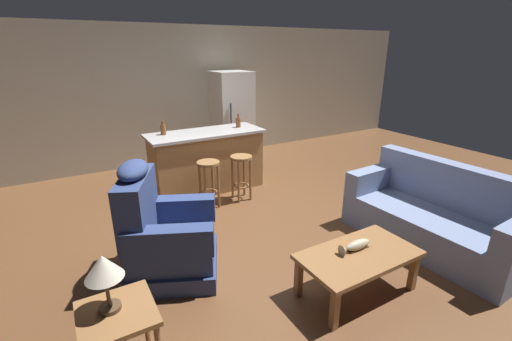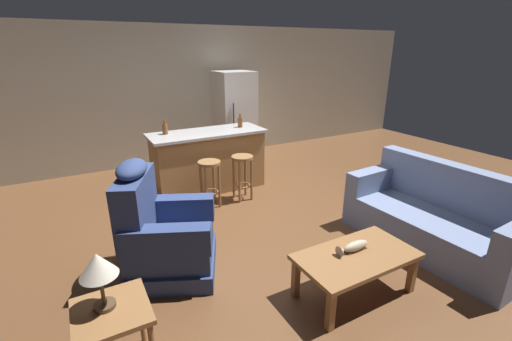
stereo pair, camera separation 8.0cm
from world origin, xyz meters
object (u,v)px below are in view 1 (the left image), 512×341
(bottle_tall_green, at_px, (163,129))
(bottle_short_amber, at_px, (238,122))
(table_lamp, at_px, (104,269))
(end_table, at_px, (118,323))
(coffee_table, at_px, (359,258))
(recliner_near_lamp, at_px, (164,236))
(fish_figurine, at_px, (355,246))
(kitchen_island, at_px, (207,161))
(bar_stool_right, at_px, (241,169))
(refrigerator, at_px, (232,117))
(couch, at_px, (435,217))
(bar_stool_left, at_px, (209,176))

(bottle_tall_green, xyz_separation_m, bottle_short_amber, (1.20, -0.11, 0.00))
(bottle_tall_green, relative_size, bottle_short_amber, 0.96)
(table_lamp, bearing_deg, end_table, -53.58)
(coffee_table, distance_m, recliner_near_lamp, 1.87)
(recliner_near_lamp, distance_m, table_lamp, 1.25)
(coffee_table, bearing_deg, fish_figurine, 86.12)
(recliner_near_lamp, bearing_deg, coffee_table, -15.11)
(end_table, xyz_separation_m, kitchen_island, (1.82, 2.88, 0.02))
(bar_stool_right, height_order, refrigerator, refrigerator)
(table_lamp, bearing_deg, recliner_near_lamp, 57.73)
(couch, distance_m, recliner_near_lamp, 3.01)
(bottle_short_amber, bearing_deg, bottle_tall_green, 174.64)
(bar_stool_left, bearing_deg, bottle_tall_green, 115.97)
(table_lamp, distance_m, bar_stool_right, 3.10)
(end_table, relative_size, bottle_short_amber, 2.55)
(bar_stool_left, relative_size, bar_stool_right, 1.00)
(bar_stool_right, bearing_deg, refrigerator, 67.26)
(fish_figurine, height_order, bar_stool_left, bar_stool_left)
(bar_stool_left, relative_size, bottle_short_amber, 3.09)
(coffee_table, distance_m, bar_stool_right, 2.42)
(recliner_near_lamp, relative_size, table_lamp, 2.93)
(end_table, height_order, kitchen_island, kitchen_island)
(coffee_table, relative_size, refrigerator, 0.62)
(bar_stool_right, bearing_deg, coffee_table, -91.63)
(table_lamp, bearing_deg, kitchen_island, 57.01)
(coffee_table, relative_size, recliner_near_lamp, 0.92)
(bar_stool_right, bearing_deg, bar_stool_left, 180.00)
(coffee_table, distance_m, bottle_short_amber, 3.18)
(coffee_table, xyz_separation_m, bar_stool_left, (-0.45, 2.42, 0.11))
(couch, bearing_deg, recliner_near_lamp, -22.39)
(coffee_table, relative_size, bottle_short_amber, 5.00)
(bar_stool_left, bearing_deg, fish_figurine, -79.07)
(kitchen_island, bearing_deg, bottle_tall_green, 166.37)
(bar_stool_left, height_order, bottle_tall_green, bottle_tall_green)
(end_table, distance_m, kitchen_island, 3.41)
(fish_figurine, distance_m, bar_stool_left, 2.40)
(fish_figurine, xyz_separation_m, end_table, (-2.04, 0.11, -0.00))
(table_lamp, relative_size, bar_stool_left, 0.60)
(couch, xyz_separation_m, end_table, (-3.43, -0.01, 0.12))
(coffee_table, bearing_deg, couch, 6.97)
(bottle_tall_green, bearing_deg, table_lamp, -112.44)
(end_table, bearing_deg, bottle_short_amber, 50.46)
(bar_stool_right, bearing_deg, couch, -59.50)
(bar_stool_left, height_order, bottle_short_amber, bottle_short_amber)
(bar_stool_right, distance_m, refrigerator, 2.03)
(coffee_table, bearing_deg, recliner_near_lamp, 140.46)
(bar_stool_right, bearing_deg, recliner_near_lamp, -140.94)
(recliner_near_lamp, distance_m, bar_stool_left, 1.58)
(kitchen_island, distance_m, bottle_tall_green, 0.84)
(end_table, height_order, refrigerator, refrigerator)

